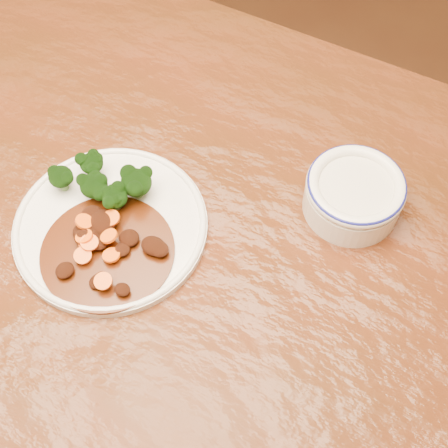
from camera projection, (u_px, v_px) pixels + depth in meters
The scene contains 6 objects.
ground at pixel (165, 385), 1.49m from camera, with size 4.00×4.00×0.00m, color #421D10.
dining_table at pixel (128, 245), 0.92m from camera, with size 1.56×1.00×0.75m.
dinner_plate at pixel (111, 226), 0.83m from camera, with size 0.26×0.26×0.02m.
broccoli_florets at pixel (105, 182), 0.84m from camera, with size 0.13×0.08×0.05m.
mince_stew at pixel (106, 244), 0.81m from camera, with size 0.17×0.17×0.03m.
dip_bowl at pixel (354, 193), 0.83m from camera, with size 0.13×0.13×0.06m.
Camera 1 is at (0.36, -0.32, 1.47)m, focal length 50.00 mm.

